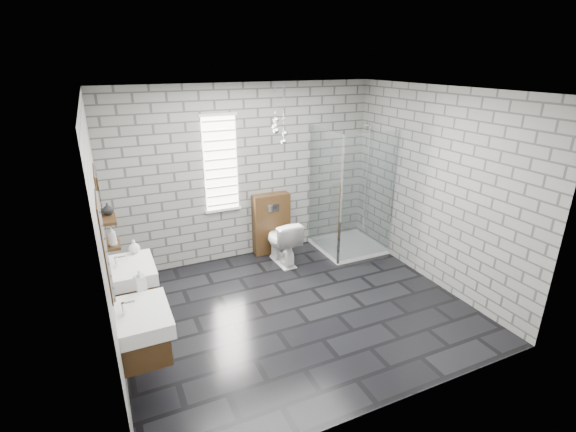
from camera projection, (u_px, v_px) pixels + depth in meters
floor at (296, 309)px, 5.38m from camera, size 4.20×3.60×0.02m
ceiling at (298, 90)px, 4.41m from camera, size 4.20×3.60×0.02m
wall_back at (246, 174)px, 6.43m from camera, size 4.20×0.02×2.70m
wall_front at (394, 280)px, 3.36m from camera, size 4.20×0.02×2.70m
wall_left at (103, 241)px, 4.07m from camera, size 0.02×3.60×2.70m
wall_right at (435, 188)px, 5.72m from camera, size 0.02×3.60×2.70m
vanity_left at (139, 320)px, 3.85m from camera, size 0.47×0.70×1.57m
vanity_right at (129, 272)px, 4.70m from camera, size 0.47×0.70×1.57m
shelf_lower at (112, 244)px, 4.07m from camera, size 0.14×0.30×0.03m
shelf_upper at (108, 219)px, 3.98m from camera, size 0.14×0.30×0.03m
window at (221, 164)px, 6.18m from camera, size 0.56×0.05×1.48m
cistern_panel at (271, 223)px, 6.78m from camera, size 0.60×0.20×1.00m
flush_plate at (274, 208)px, 6.59m from camera, size 0.18×0.01×0.12m
shower_enclosure at (348, 223)px, 6.78m from camera, size 1.00×1.00×2.03m
pendant_cluster at (279, 130)px, 5.95m from camera, size 0.27×0.20×0.85m
toilet at (282, 241)px, 6.46m from camera, size 0.43×0.72×0.72m
soap_bottle_a at (140, 280)px, 4.14m from camera, size 0.12×0.12×0.22m
soap_bottle_b at (134, 247)px, 4.93m from camera, size 0.17×0.17×0.17m
soap_bottle_c at (112, 236)px, 3.98m from camera, size 0.08×0.08×0.20m
vase at (108, 209)px, 4.04m from camera, size 0.13×0.13×0.12m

